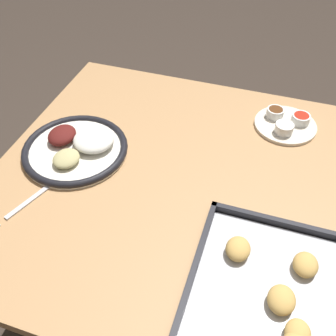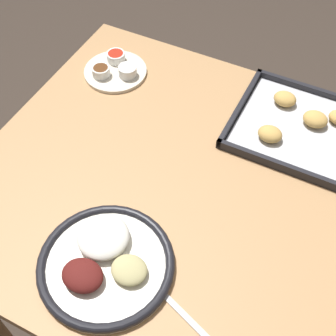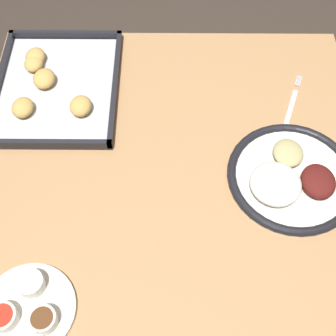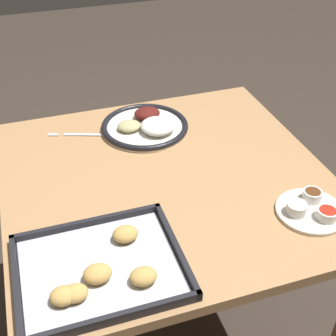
{
  "view_description": "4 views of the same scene",
  "coord_description": "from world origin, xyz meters",
  "px_view_note": "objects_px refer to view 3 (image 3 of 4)",
  "views": [
    {
      "loc": [
        0.66,
        0.22,
        1.47
      ],
      "look_at": [
        -0.0,
        0.0,
        0.77
      ],
      "focal_mm": 42.0,
      "sensor_mm": 36.0,
      "label": 1
    },
    {
      "loc": [
        0.3,
        -0.6,
        1.63
      ],
      "look_at": [
        -0.0,
        0.0,
        0.77
      ],
      "focal_mm": 50.0,
      "sensor_mm": 36.0,
      "label": 2
    },
    {
      "loc": [
        -0.55,
        -0.0,
        1.62
      ],
      "look_at": [
        -0.0,
        0.0,
        0.77
      ],
      "focal_mm": 50.0,
      "sensor_mm": 36.0,
      "label": 3
    },
    {
      "loc": [
        0.33,
        1.01,
        1.54
      ],
      "look_at": [
        -0.0,
        0.0,
        0.77
      ],
      "focal_mm": 50.0,
      "sensor_mm": 36.0,
      "label": 4
    }
  ],
  "objects_px": {
    "fork": "(288,111)",
    "baking_tray": "(52,86)",
    "dinner_plate": "(290,177)",
    "saucer_plate": "(25,308)"
  },
  "relations": [
    {
      "from": "fork",
      "to": "baking_tray",
      "type": "bearing_deg",
      "value": 102.87
    },
    {
      "from": "dinner_plate",
      "to": "baking_tray",
      "type": "bearing_deg",
      "value": 64.51
    },
    {
      "from": "dinner_plate",
      "to": "baking_tray",
      "type": "height_order",
      "value": "dinner_plate"
    },
    {
      "from": "baking_tray",
      "to": "saucer_plate",
      "type": "bearing_deg",
      "value": -177.09
    },
    {
      "from": "dinner_plate",
      "to": "fork",
      "type": "height_order",
      "value": "dinner_plate"
    },
    {
      "from": "dinner_plate",
      "to": "fork",
      "type": "distance_m",
      "value": 0.2
    },
    {
      "from": "saucer_plate",
      "to": "dinner_plate",
      "type": "bearing_deg",
      "value": -61.47
    },
    {
      "from": "baking_tray",
      "to": "dinner_plate",
      "type": "bearing_deg",
      "value": -115.49
    },
    {
      "from": "saucer_plate",
      "to": "baking_tray",
      "type": "height_order",
      "value": "baking_tray"
    },
    {
      "from": "fork",
      "to": "baking_tray",
      "type": "relative_size",
      "value": 0.57
    }
  ]
}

